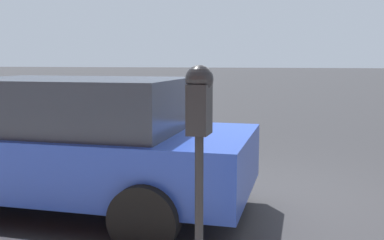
{
  "coord_description": "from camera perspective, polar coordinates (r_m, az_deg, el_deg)",
  "views": [
    {
      "loc": [
        -5.49,
        -0.75,
        1.71
      ],
      "look_at": [
        -2.07,
        0.17,
        1.24
      ],
      "focal_mm": 42.0,
      "sensor_mm": 36.0,
      "label": 1
    }
  ],
  "objects": [
    {
      "name": "ground_plane",
      "position": [
        5.8,
        7.05,
        -9.69
      ],
      "size": [
        220.0,
        220.0,
        0.0
      ],
      "primitive_type": "plane",
      "color": "#2B2B2D"
    },
    {
      "name": "parking_meter",
      "position": [
        3.02,
        0.93,
        0.09
      ],
      "size": [
        0.21,
        0.19,
        1.55
      ],
      "color": "black",
      "rests_on": "sidewalk"
    },
    {
      "name": "car_blue",
      "position": [
        5.31,
        -15.74,
        -2.7
      ],
      "size": [
        2.12,
        4.33,
        1.52
      ],
      "rotation": [
        0.0,
        0.0,
        0.02
      ],
      "color": "navy",
      "rests_on": "ground_plane"
    }
  ]
}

